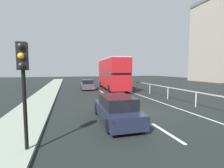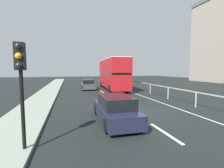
{
  "view_description": "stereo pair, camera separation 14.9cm",
  "coord_description": "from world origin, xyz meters",
  "px_view_note": "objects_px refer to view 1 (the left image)",
  "views": [
    {
      "loc": [
        -4.28,
        -9.49,
        2.83
      ],
      "look_at": [
        -0.21,
        4.84,
        1.5
      ],
      "focal_mm": 25.45,
      "sensor_mm": 36.0,
      "label": 1
    },
    {
      "loc": [
        -4.14,
        -9.53,
        2.83
      ],
      "look_at": [
        -0.21,
        4.84,
        1.5
      ],
      "focal_mm": 25.45,
      "sensor_mm": 36.0,
      "label": 2
    }
  ],
  "objects_px": {
    "hatchback_car_near": "(116,109)",
    "sedan_car_ahead": "(87,85)",
    "double_decker_bus_red": "(112,73)",
    "traffic_signal_pole": "(23,70)"
  },
  "relations": [
    {
      "from": "hatchback_car_near",
      "to": "sedan_car_ahead",
      "type": "relative_size",
      "value": 1.06
    },
    {
      "from": "double_decker_bus_red",
      "to": "sedan_car_ahead",
      "type": "height_order",
      "value": "double_decker_bus_red"
    },
    {
      "from": "double_decker_bus_red",
      "to": "traffic_signal_pole",
      "type": "bearing_deg",
      "value": -112.41
    },
    {
      "from": "hatchback_car_near",
      "to": "sedan_car_ahead",
      "type": "height_order",
      "value": "hatchback_car_near"
    },
    {
      "from": "sedan_car_ahead",
      "to": "hatchback_car_near",
      "type": "bearing_deg",
      "value": -88.86
    },
    {
      "from": "hatchback_car_near",
      "to": "traffic_signal_pole",
      "type": "relative_size",
      "value": 1.27
    },
    {
      "from": "hatchback_car_near",
      "to": "traffic_signal_pole",
      "type": "xyz_separation_m",
      "value": [
        -3.93,
        -2.38,
        2.14
      ]
    },
    {
      "from": "hatchback_car_near",
      "to": "traffic_signal_pole",
      "type": "height_order",
      "value": "traffic_signal_pole"
    },
    {
      "from": "double_decker_bus_red",
      "to": "sedan_car_ahead",
      "type": "bearing_deg",
      "value": 165.46
    },
    {
      "from": "double_decker_bus_red",
      "to": "hatchback_car_near",
      "type": "bearing_deg",
      "value": -102.27
    }
  ]
}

